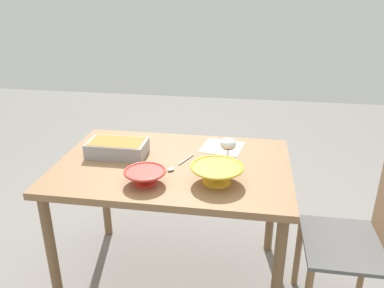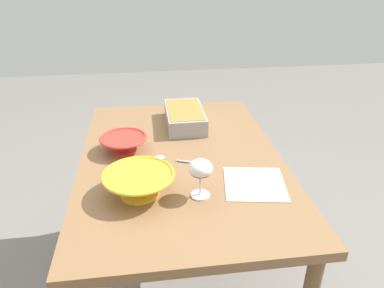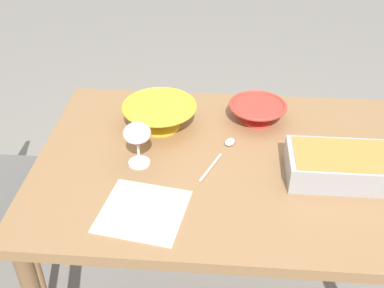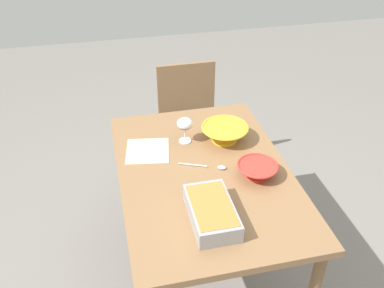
{
  "view_description": "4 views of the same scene",
  "coord_description": "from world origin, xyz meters",
  "px_view_note": "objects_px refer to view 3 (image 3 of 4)",
  "views": [
    {
      "loc": [
        -0.39,
        1.83,
        1.68
      ],
      "look_at": [
        -0.1,
        -0.04,
        0.88
      ],
      "focal_mm": 36.09,
      "sensor_mm": 36.0,
      "label": 1
    },
    {
      "loc": [
        -1.34,
        0.13,
        1.54
      ],
      "look_at": [
        -0.02,
        -0.04,
        0.85
      ],
      "focal_mm": 34.05,
      "sensor_mm": 36.0,
      "label": 2
    },
    {
      "loc": [
        -0.03,
        -1.2,
        1.7
      ],
      "look_at": [
        -0.12,
        -0.06,
        0.88
      ],
      "focal_mm": 44.35,
      "sensor_mm": 36.0,
      "label": 3
    },
    {
      "loc": [
        1.63,
        -0.44,
        2.11
      ],
      "look_at": [
        -0.12,
        -0.04,
        0.87
      ],
      "focal_mm": 40.27,
      "sensor_mm": 36.0,
      "label": 4
    }
  ],
  "objects_px": {
    "mixing_bowl": "(160,114)",
    "napkin": "(143,211)",
    "wine_glass": "(137,136)",
    "small_bowl": "(257,111)",
    "serving_spoon": "(224,150)",
    "dining_table": "(230,181)",
    "casserole_dish": "(342,165)"
  },
  "relations": [
    {
      "from": "mixing_bowl",
      "to": "napkin",
      "type": "distance_m",
      "value": 0.43
    },
    {
      "from": "wine_glass",
      "to": "napkin",
      "type": "relative_size",
      "value": 0.64
    },
    {
      "from": "small_bowl",
      "to": "napkin",
      "type": "bearing_deg",
      "value": -123.76
    },
    {
      "from": "serving_spoon",
      "to": "napkin",
      "type": "relative_size",
      "value": 1.02
    },
    {
      "from": "dining_table",
      "to": "napkin",
      "type": "bearing_deg",
      "value": -133.84
    },
    {
      "from": "small_bowl",
      "to": "serving_spoon",
      "type": "bearing_deg",
      "value": -119.8
    },
    {
      "from": "mixing_bowl",
      "to": "wine_glass",
      "type": "bearing_deg",
      "value": -99.99
    },
    {
      "from": "dining_table",
      "to": "wine_glass",
      "type": "height_order",
      "value": "wine_glass"
    },
    {
      "from": "wine_glass",
      "to": "small_bowl",
      "type": "relative_size",
      "value": 0.72
    },
    {
      "from": "wine_glass",
      "to": "casserole_dish",
      "type": "height_order",
      "value": "wine_glass"
    },
    {
      "from": "serving_spoon",
      "to": "small_bowl",
      "type": "bearing_deg",
      "value": 60.2
    },
    {
      "from": "dining_table",
      "to": "small_bowl",
      "type": "bearing_deg",
      "value": 70.05
    },
    {
      "from": "dining_table",
      "to": "small_bowl",
      "type": "height_order",
      "value": "small_bowl"
    },
    {
      "from": "small_bowl",
      "to": "napkin",
      "type": "relative_size",
      "value": 0.89
    },
    {
      "from": "napkin",
      "to": "serving_spoon",
      "type": "bearing_deg",
      "value": 53.79
    },
    {
      "from": "dining_table",
      "to": "serving_spoon",
      "type": "height_order",
      "value": "serving_spoon"
    },
    {
      "from": "small_bowl",
      "to": "napkin",
      "type": "distance_m",
      "value": 0.59
    },
    {
      "from": "small_bowl",
      "to": "wine_glass",
      "type": "bearing_deg",
      "value": -143.43
    },
    {
      "from": "dining_table",
      "to": "serving_spoon",
      "type": "bearing_deg",
      "value": 120.33
    },
    {
      "from": "casserole_dish",
      "to": "small_bowl",
      "type": "height_order",
      "value": "casserole_dish"
    },
    {
      "from": "mixing_bowl",
      "to": "small_bowl",
      "type": "height_order",
      "value": "mixing_bowl"
    },
    {
      "from": "serving_spoon",
      "to": "mixing_bowl",
      "type": "bearing_deg",
      "value": 149.59
    },
    {
      "from": "wine_glass",
      "to": "mixing_bowl",
      "type": "relative_size",
      "value": 0.57
    },
    {
      "from": "wine_glass",
      "to": "mixing_bowl",
      "type": "distance_m",
      "value": 0.22
    },
    {
      "from": "serving_spoon",
      "to": "casserole_dish",
      "type": "bearing_deg",
      "value": -15.5
    },
    {
      "from": "small_bowl",
      "to": "serving_spoon",
      "type": "distance_m",
      "value": 0.23
    },
    {
      "from": "wine_glass",
      "to": "serving_spoon",
      "type": "bearing_deg",
      "value": 17.27
    },
    {
      "from": "dining_table",
      "to": "napkin",
      "type": "relative_size",
      "value": 5.42
    },
    {
      "from": "dining_table",
      "to": "mixing_bowl",
      "type": "relative_size",
      "value": 4.82
    },
    {
      "from": "mixing_bowl",
      "to": "small_bowl",
      "type": "bearing_deg",
      "value": 10.85
    },
    {
      "from": "casserole_dish",
      "to": "mixing_bowl",
      "type": "height_order",
      "value": "mixing_bowl"
    },
    {
      "from": "casserole_dish",
      "to": "mixing_bowl",
      "type": "bearing_deg",
      "value": 158.31
    }
  ]
}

